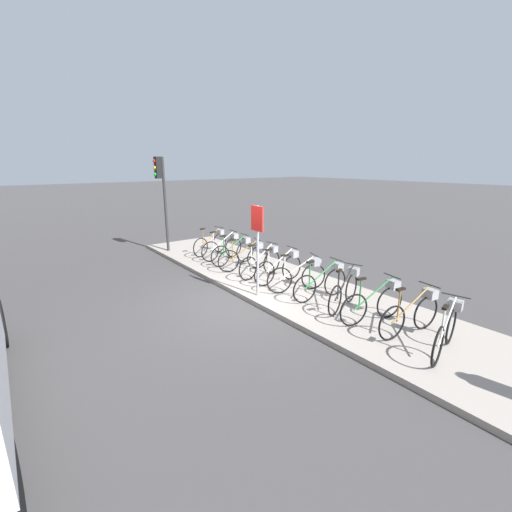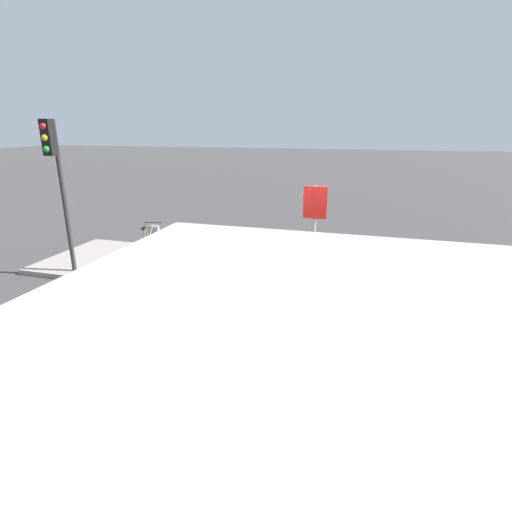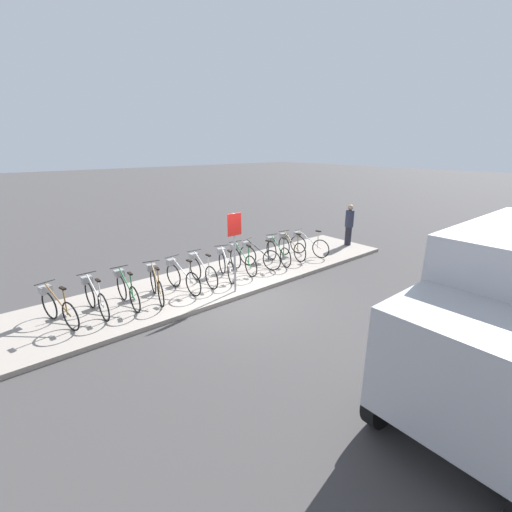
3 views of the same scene
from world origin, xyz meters
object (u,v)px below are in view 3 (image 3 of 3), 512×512
Objects in this scene: parked_bicycle_0 at (57,306)px; parked_bicycle_11 at (307,244)px; parked_bicycle_10 at (290,246)px; parked_bicycle_5 at (201,269)px; parked_bicycle_4 at (181,276)px; parked_bicycle_8 at (257,255)px; sign_post at (235,239)px; parked_bicycle_9 at (277,250)px; pedestrian at (349,224)px; parked_bicycle_1 at (95,296)px; parked_bicycle_7 at (241,259)px; parked_bicycle_2 at (126,289)px; parked_bicycle_6 at (226,264)px; parked_bicycle_3 at (156,283)px.

parked_bicycle_0 is 8.35m from parked_bicycle_11.
parked_bicycle_5 is at bearing -179.20° from parked_bicycle_10.
parked_bicycle_4 is at bearing -178.22° from parked_bicycle_10.
parked_bicycle_4 is 4.52m from parked_bicycle_10.
parked_bicycle_4 is at bearing -173.10° from parked_bicycle_5.
sign_post reaches higher than parked_bicycle_8.
parked_bicycle_9 is at bearing 0.68° from parked_bicycle_4.
parked_bicycle_4 is 0.73× the size of sign_post.
pedestrian reaches higher than parked_bicycle_5.
parked_bicycle_11 is (7.52, -0.15, 0.00)m from parked_bicycle_1.
parked_bicycle_8 and parked_bicycle_10 have the same top height.
parked_bicycle_0 and parked_bicycle_7 have the same top height.
parked_bicycle_7 is (3.78, 0.06, 0.00)m from parked_bicycle_2.
parked_bicycle_7 is at bearing 0.86° from parked_bicycle_2.
parked_bicycle_9 is at bearing -2.82° from parked_bicycle_7.
parked_bicycle_7 is at bearing 0.23° from parked_bicycle_0.
parked_bicycle_6 is 0.71m from parked_bicycle_7.
parked_bicycle_10 is at bearing 7.21° from parked_bicycle_9.
parked_bicycle_4 is at bearing -2.69° from parked_bicycle_1.
parked_bicycle_6 is 0.70× the size of sign_post.
parked_bicycle_2 is at bearing -179.31° from parked_bicycle_8.
parked_bicycle_2 is at bearing 177.67° from parked_bicycle_4.
parked_bicycle_6 is at bearing -0.82° from parked_bicycle_2.
sign_post is at bearing -111.18° from parked_bicycle_6.
sign_post reaches higher than parked_bicycle_5.
parked_bicycle_5 is at bearing 175.20° from parked_bicycle_6.
parked_bicycle_9 is at bearing 176.45° from pedestrian.
parked_bicycle_7 is 1.00× the size of parked_bicycle_10.
parked_bicycle_7 is 0.73× the size of sign_post.
parked_bicycle_11 is (2.32, -0.16, 0.00)m from parked_bicycle_8.
parked_bicycle_4 is 1.00× the size of parked_bicycle_5.
parked_bicycle_0 is at bearing 176.56° from parked_bicycle_3.
parked_bicycle_11 is (3.69, -0.06, 0.00)m from parked_bicycle_6.
parked_bicycle_3 is 1.51m from parked_bicycle_5.
parked_bicycle_3 is (1.51, -0.15, 0.00)m from parked_bicycle_1.
parked_bicycle_6 is at bearing 179.03° from parked_bicycle_11.
parked_bicycle_10 is at bearing 0.28° from parked_bicycle_1.
parked_bicycle_1 and parked_bicycle_11 have the same top height.
parked_bicycle_5 is at bearing -179.25° from parked_bicycle_8.
parked_bicycle_10 is at bearing 173.80° from pedestrian.
parked_bicycle_5 is 3.04m from parked_bicycle_9.
parked_bicycle_11 is 0.72× the size of sign_post.
parked_bicycle_1 is 1.00× the size of parked_bicycle_7.
parked_bicycle_4 is 2.25m from parked_bicycle_7.
parked_bicycle_10 is at bearing 0.32° from parked_bicycle_0.
parked_bicycle_11 is at bearing -1.67° from parked_bicycle_5.
parked_bicycle_5 is at bearing 109.79° from sign_post.
parked_bicycle_0 is at bearing 178.73° from parked_bicycle_2.
parked_bicycle_11 is 2.40m from pedestrian.
parked_bicycle_5 is 0.83m from parked_bicycle_6.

